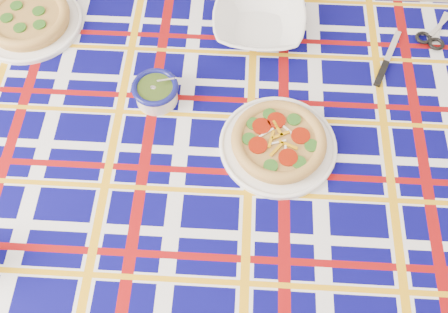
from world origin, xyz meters
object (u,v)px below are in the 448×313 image
(main_focaccia_plate, at_px, (279,141))
(pesto_bowl, at_px, (156,91))
(serving_bowl, at_px, (259,22))
(dining_table, at_px, (217,149))

(main_focaccia_plate, distance_m, pesto_bowl, 0.33)
(main_focaccia_plate, xyz_separation_m, serving_bowl, (-0.14, 0.35, 0.00))
(dining_table, bearing_deg, main_focaccia_plate, -11.16)
(main_focaccia_plate, height_order, serving_bowl, serving_bowl)
(pesto_bowl, xyz_separation_m, serving_bowl, (0.19, 0.30, -0.00))
(dining_table, height_order, main_focaccia_plate, main_focaccia_plate)
(main_focaccia_plate, xyz_separation_m, pesto_bowl, (-0.33, 0.05, 0.01))
(main_focaccia_plate, height_order, pesto_bowl, pesto_bowl)
(dining_table, bearing_deg, serving_bowl, 74.56)
(pesto_bowl, bearing_deg, main_focaccia_plate, -9.06)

